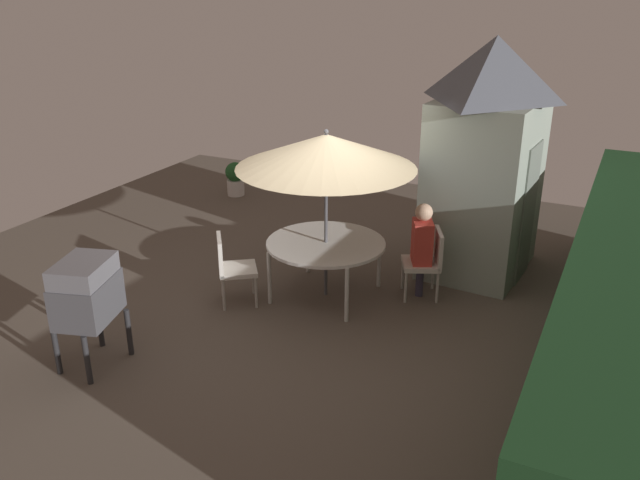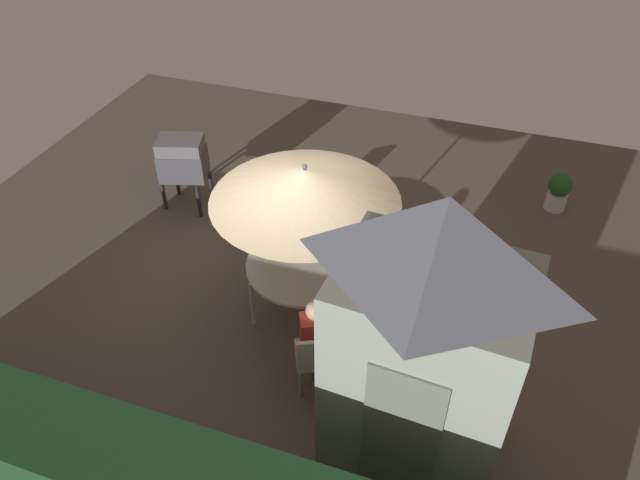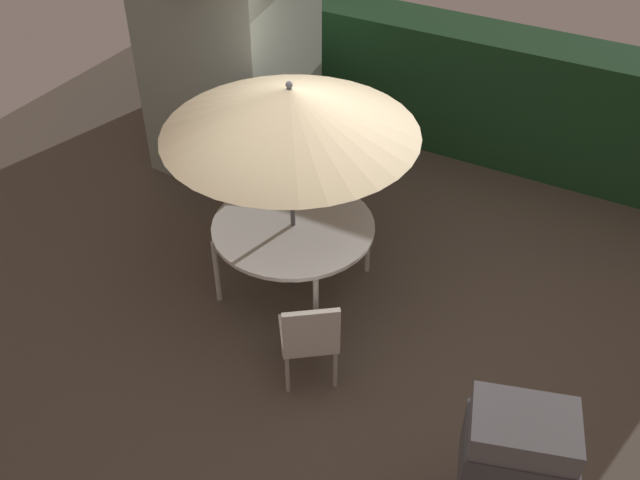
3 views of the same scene
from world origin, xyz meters
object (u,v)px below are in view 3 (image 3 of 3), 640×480
(garden_shed, at_px, (227,37))
(patio_umbrella, at_px, (290,111))
(bbq_grill, at_px, (518,453))
(chair_near_shed, at_px, (305,168))
(person_in_red, at_px, (304,151))
(chair_far_side, at_px, (309,335))
(patio_table, at_px, (293,228))

(garden_shed, relative_size, patio_umbrella, 1.44)
(bbq_grill, bearing_deg, chair_near_shed, 139.04)
(garden_shed, xyz_separation_m, person_in_red, (1.20, -0.45, -0.84))
(chair_near_shed, bearing_deg, chair_far_side, -59.64)
(garden_shed, xyz_separation_m, chair_near_shed, (1.17, -0.38, -1.10))
(patio_table, relative_size, chair_far_side, 1.68)
(chair_far_side, bearing_deg, garden_shed, 133.86)
(garden_shed, xyz_separation_m, patio_table, (1.71, -1.56, -0.93))
(bbq_grill, bearing_deg, garden_shed, 144.31)
(garden_shed, xyz_separation_m, patio_umbrella, (1.71, -1.56, 0.30))
(bbq_grill, bearing_deg, chair_far_side, 163.65)
(patio_umbrella, height_order, chair_far_side, patio_umbrella)
(garden_shed, relative_size, chair_far_side, 3.53)
(patio_table, relative_size, bbq_grill, 1.26)
(patio_umbrella, distance_m, bbq_grill, 3.16)
(patio_umbrella, bearing_deg, patio_table, -90.00)
(garden_shed, relative_size, chair_near_shed, 3.53)
(garden_shed, height_order, patio_umbrella, garden_shed)
(bbq_grill, height_order, chair_far_side, bbq_grill)
(bbq_grill, relative_size, chair_near_shed, 1.33)
(patio_umbrella, bearing_deg, chair_near_shed, 114.79)
(garden_shed, bearing_deg, patio_umbrella, -42.24)
(patio_table, height_order, person_in_red, person_in_red)
(chair_near_shed, height_order, chair_far_side, same)
(bbq_grill, distance_m, person_in_red, 4.03)
(garden_shed, relative_size, patio_table, 2.10)
(patio_table, relative_size, patio_umbrella, 0.69)
(garden_shed, bearing_deg, person_in_red, -20.62)
(patio_umbrella, bearing_deg, bbq_grill, -30.60)
(patio_umbrella, bearing_deg, garden_shed, 137.76)
(garden_shed, bearing_deg, chair_near_shed, -17.82)
(patio_umbrella, relative_size, person_in_red, 1.75)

